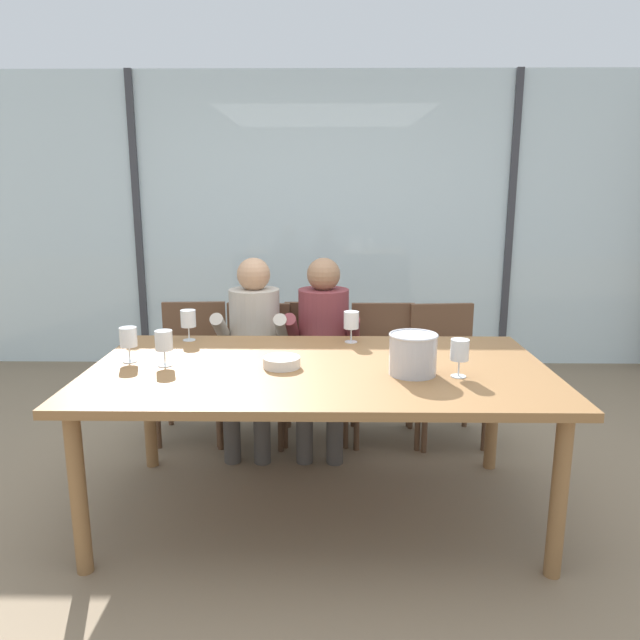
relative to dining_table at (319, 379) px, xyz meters
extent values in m
plane|color=#847056|center=(0.00, 1.00, -0.70)|extent=(14.00, 14.00, 0.00)
cube|color=silver|center=(0.00, 2.64, 0.60)|extent=(7.39, 0.03, 2.60)
cube|color=#38383D|center=(-1.66, 2.62, 0.60)|extent=(0.06, 0.06, 2.60)
cube|color=#38383D|center=(1.66, 2.62, 0.60)|extent=(0.06, 0.06, 2.60)
cube|color=#386633|center=(0.00, 6.40, 0.05)|extent=(13.39, 2.40, 1.50)
cube|color=olive|center=(0.00, 0.00, 0.05)|extent=(2.19, 1.20, 0.04)
cylinder|color=olive|center=(-0.99, -0.50, -0.34)|extent=(0.07, 0.07, 0.73)
cylinder|color=olive|center=(0.99, -0.50, -0.34)|extent=(0.07, 0.07, 0.73)
cylinder|color=olive|center=(-0.99, 0.50, -0.34)|extent=(0.07, 0.07, 0.73)
cylinder|color=olive|center=(0.99, 0.50, -0.34)|extent=(0.07, 0.07, 0.73)
cube|color=brown|center=(-0.84, 0.94, -0.27)|extent=(0.47, 0.47, 0.03)
cube|color=brown|center=(-0.86, 1.14, -0.05)|extent=(0.42, 0.06, 0.42)
cylinder|color=brown|center=(-1.02, 0.74, -0.49)|extent=(0.04, 0.04, 0.42)
cylinder|color=brown|center=(-0.64, 0.76, -0.49)|extent=(0.04, 0.04, 0.42)
cylinder|color=brown|center=(-1.05, 1.12, -0.49)|extent=(0.04, 0.04, 0.42)
cylinder|color=brown|center=(-0.67, 1.14, -0.49)|extent=(0.04, 0.04, 0.42)
cube|color=brown|center=(-0.43, 0.90, -0.27)|extent=(0.46, 0.46, 0.03)
cube|color=brown|center=(-0.42, 1.10, -0.05)|extent=(0.42, 0.06, 0.42)
cylinder|color=brown|center=(-0.63, 0.72, -0.49)|extent=(0.04, 0.04, 0.42)
cylinder|color=brown|center=(-0.25, 0.70, -0.49)|extent=(0.04, 0.04, 0.42)
cylinder|color=brown|center=(-0.61, 1.10, -0.49)|extent=(0.04, 0.04, 0.42)
cylinder|color=brown|center=(-0.23, 1.08, -0.49)|extent=(0.04, 0.04, 0.42)
cube|color=brown|center=(-0.04, 0.94, -0.27)|extent=(0.44, 0.44, 0.03)
cube|color=brown|center=(-0.04, 1.14, -0.05)|extent=(0.42, 0.04, 0.42)
cylinder|color=brown|center=(-0.22, 0.75, -0.49)|extent=(0.04, 0.04, 0.42)
cylinder|color=brown|center=(0.16, 0.76, -0.49)|extent=(0.04, 0.04, 0.42)
cylinder|color=brown|center=(-0.23, 1.13, -0.49)|extent=(0.04, 0.04, 0.42)
cylinder|color=brown|center=(0.15, 1.14, -0.49)|extent=(0.04, 0.04, 0.42)
cube|color=brown|center=(0.41, 0.92, -0.27)|extent=(0.44, 0.44, 0.03)
cube|color=brown|center=(0.41, 1.12, -0.05)|extent=(0.42, 0.04, 0.42)
cylinder|color=brown|center=(0.22, 0.72, -0.49)|extent=(0.04, 0.04, 0.42)
cylinder|color=brown|center=(0.60, 0.73, -0.49)|extent=(0.04, 0.04, 0.42)
cylinder|color=brown|center=(0.22, 1.10, -0.49)|extent=(0.04, 0.04, 0.42)
cylinder|color=brown|center=(0.60, 1.11, -0.49)|extent=(0.04, 0.04, 0.42)
cube|color=brown|center=(0.81, 0.90, -0.27)|extent=(0.48, 0.48, 0.03)
cube|color=brown|center=(0.80, 1.10, -0.05)|extent=(0.42, 0.07, 0.42)
cylinder|color=brown|center=(0.64, 0.70, -0.49)|extent=(0.04, 0.04, 0.42)
cylinder|color=brown|center=(1.02, 0.73, -0.49)|extent=(0.04, 0.04, 0.42)
cylinder|color=brown|center=(0.61, 1.08, -0.49)|extent=(0.04, 0.04, 0.42)
cylinder|color=brown|center=(0.99, 1.11, -0.49)|extent=(0.04, 0.04, 0.42)
cylinder|color=#B7AD9E|center=(-0.42, 0.95, 0.02)|extent=(0.33, 0.33, 0.52)
sphere|color=tan|center=(-0.42, 0.95, 0.38)|extent=(0.21, 0.21, 0.21)
cube|color=#47423D|center=(-0.52, 0.75, -0.24)|extent=(0.14, 0.40, 0.13)
cube|color=#47423D|center=(-0.34, 0.75, -0.24)|extent=(0.14, 0.40, 0.13)
cylinder|color=#47423D|center=(-0.53, 0.55, -0.48)|extent=(0.10, 0.10, 0.44)
cylinder|color=#47423D|center=(-0.35, 0.55, -0.48)|extent=(0.10, 0.10, 0.44)
cylinder|color=#B7AD9E|center=(-0.62, 0.83, 0.05)|extent=(0.09, 0.33, 0.26)
cylinder|color=#B7AD9E|center=(-0.24, 0.82, 0.05)|extent=(0.09, 0.33, 0.26)
cylinder|color=brown|center=(0.01, 0.95, 0.02)|extent=(0.34, 0.34, 0.52)
sphere|color=#936B4C|center=(0.01, 0.95, 0.38)|extent=(0.21, 0.21, 0.21)
cube|color=#47423D|center=(-0.08, 0.75, -0.24)|extent=(0.15, 0.41, 0.13)
cube|color=#47423D|center=(0.09, 0.74, -0.24)|extent=(0.15, 0.41, 0.13)
cylinder|color=#47423D|center=(-0.09, 0.55, -0.48)|extent=(0.10, 0.10, 0.44)
cylinder|color=#47423D|center=(0.09, 0.54, -0.48)|extent=(0.10, 0.10, 0.44)
cylinder|color=brown|center=(-0.18, 0.84, 0.05)|extent=(0.10, 0.33, 0.26)
cylinder|color=brown|center=(0.20, 0.82, 0.05)|extent=(0.10, 0.33, 0.26)
cylinder|color=#B7B7BC|center=(0.43, -0.12, 0.16)|extent=(0.22, 0.22, 0.19)
torus|color=silver|center=(0.43, -0.12, 0.25)|extent=(0.22, 0.22, 0.01)
cylinder|color=silver|center=(-0.18, -0.02, 0.09)|extent=(0.18, 0.18, 0.05)
cylinder|color=silver|center=(-0.93, 0.06, 0.07)|extent=(0.07, 0.07, 0.00)
cylinder|color=silver|center=(-0.93, 0.06, 0.11)|extent=(0.01, 0.01, 0.07)
cylinder|color=silver|center=(-0.93, 0.06, 0.19)|extent=(0.08, 0.08, 0.09)
cylinder|color=maroon|center=(-0.93, 0.06, 0.17)|extent=(0.07, 0.07, 0.04)
cylinder|color=silver|center=(-0.74, 0.00, 0.07)|extent=(0.07, 0.07, 0.00)
cylinder|color=silver|center=(-0.74, 0.00, 0.11)|extent=(0.01, 0.01, 0.07)
cylinder|color=silver|center=(-0.74, 0.00, 0.19)|extent=(0.08, 0.08, 0.09)
cylinder|color=#E0D184|center=(-0.74, 0.00, 0.17)|extent=(0.07, 0.07, 0.04)
cylinder|color=silver|center=(0.64, -0.15, 0.07)|extent=(0.07, 0.07, 0.00)
cylinder|color=silver|center=(0.64, -0.15, 0.11)|extent=(0.01, 0.01, 0.07)
cylinder|color=silver|center=(0.64, -0.15, 0.19)|extent=(0.08, 0.08, 0.09)
cylinder|color=#E0D184|center=(0.64, -0.15, 0.17)|extent=(0.07, 0.07, 0.04)
cylinder|color=silver|center=(-0.74, 0.49, 0.07)|extent=(0.07, 0.07, 0.00)
cylinder|color=silver|center=(-0.74, 0.49, 0.11)|extent=(0.01, 0.01, 0.07)
cylinder|color=silver|center=(-0.74, 0.49, 0.19)|extent=(0.08, 0.08, 0.09)
cylinder|color=#560C1E|center=(-0.74, 0.49, 0.17)|extent=(0.07, 0.07, 0.04)
cylinder|color=silver|center=(0.17, 0.46, 0.07)|extent=(0.07, 0.07, 0.00)
cylinder|color=silver|center=(0.17, 0.46, 0.11)|extent=(0.01, 0.01, 0.07)
cylinder|color=silver|center=(0.17, 0.46, 0.19)|extent=(0.08, 0.08, 0.09)
cylinder|color=#E0D184|center=(0.17, 0.46, 0.17)|extent=(0.07, 0.07, 0.04)
camera|label=1|loc=(0.04, -2.73, 0.90)|focal=33.22mm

